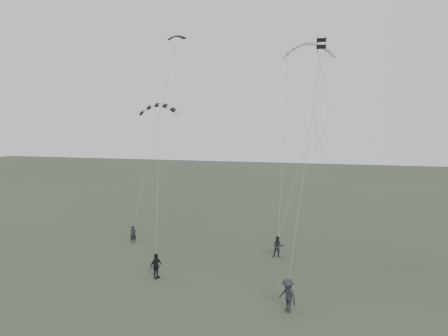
% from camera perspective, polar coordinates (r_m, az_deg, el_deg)
% --- Properties ---
extents(ground, '(140.00, 140.00, 0.00)m').
position_cam_1_polar(ground, '(31.13, -4.50, -14.35)').
color(ground, '#313D2A').
rests_on(ground, ground).
extents(flyer_left, '(0.66, 0.62, 1.52)m').
position_cam_1_polar(flyer_left, '(39.64, -11.76, -8.49)').
color(flyer_left, black).
rests_on(flyer_left, ground).
extents(flyer_right, '(0.95, 0.81, 1.70)m').
position_cam_1_polar(flyer_right, '(35.45, 7.05, -10.17)').
color(flyer_right, '#232328').
rests_on(flyer_right, ground).
extents(flyer_center, '(0.83, 1.12, 1.77)m').
position_cam_1_polar(flyer_center, '(31.37, -8.87, -12.52)').
color(flyer_center, black).
rests_on(flyer_center, ground).
extents(flyer_far, '(1.44, 1.41, 1.98)m').
position_cam_1_polar(flyer_far, '(26.49, 8.31, -16.14)').
color(flyer_far, '#252428').
rests_on(flyer_far, ground).
extents(kite_dark_small, '(1.75, 0.89, 0.64)m').
position_cam_1_polar(kite_dark_small, '(41.97, -6.21, 16.74)').
color(kite_dark_small, black).
rests_on(kite_dark_small, flyer_left).
extents(kite_pale_large, '(4.69, 1.78, 2.02)m').
position_cam_1_polar(kite_pale_large, '(40.29, 11.00, 15.63)').
color(kite_pale_large, '#96989A').
rests_on(kite_pale_large, flyer_right).
extents(kite_striped, '(3.12, 1.63, 1.32)m').
position_cam_1_polar(kite_striped, '(33.35, -8.46, 8.16)').
color(kite_striped, black).
rests_on(kite_striped, flyer_center).
extents(kite_box, '(0.66, 0.77, 0.80)m').
position_cam_1_polar(kite_box, '(31.12, 12.62, 15.60)').
color(kite_box, black).
rests_on(kite_box, flyer_far).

